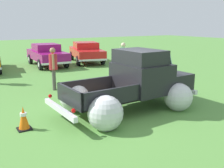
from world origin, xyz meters
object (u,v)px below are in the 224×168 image
at_px(lane_cone_0, 83,89).
at_px(spectator_2, 123,57).
at_px(vintage_pickup_truck, 135,86).
at_px(lane_cone_1, 24,118).
at_px(spectator_0, 53,66).
at_px(show_car_1, 47,54).
at_px(show_car_2, 86,51).

bearing_deg(lane_cone_0, spectator_2, 34.86).
height_order(vintage_pickup_truck, lane_cone_1, vintage_pickup_truck).
distance_m(spectator_2, lane_cone_0, 4.24).
relative_size(vintage_pickup_truck, spectator_0, 2.65).
bearing_deg(show_car_1, spectator_0, -12.79).
xyz_separation_m(show_car_1, spectator_0, (-1.74, -6.40, 0.24)).
distance_m(show_car_1, lane_cone_1, 10.76).
xyz_separation_m(spectator_2, lane_cone_1, (-6.10, -4.40, -0.71)).
bearing_deg(spectator_2, show_car_2, -97.48).
distance_m(vintage_pickup_truck, show_car_2, 10.74).
xyz_separation_m(vintage_pickup_truck, spectator_2, (2.56, 4.51, 0.27)).
xyz_separation_m(vintage_pickup_truck, lane_cone_0, (-0.87, 2.12, -0.45)).
xyz_separation_m(vintage_pickup_truck, spectator_0, (-1.45, 3.75, 0.26)).
relative_size(vintage_pickup_truck, show_car_2, 0.98).
distance_m(show_car_2, lane_cone_1, 12.20).
bearing_deg(vintage_pickup_truck, spectator_0, 108.56).
distance_m(vintage_pickup_truck, spectator_0, 4.03).
xyz_separation_m(vintage_pickup_truck, lane_cone_1, (-3.54, 0.11, -0.45)).
bearing_deg(lane_cone_1, show_car_1, 69.11).
relative_size(show_car_2, lane_cone_1, 7.64).
distance_m(vintage_pickup_truck, spectator_2, 5.19).
relative_size(spectator_2, lane_cone_1, 2.83).
xyz_separation_m(show_car_1, lane_cone_1, (-3.83, -10.04, -0.47)).
xyz_separation_m(spectator_0, lane_cone_0, (0.58, -1.63, -0.71)).
distance_m(spectator_2, lane_cone_1, 7.55).
distance_m(show_car_2, spectator_0, 8.00).
bearing_deg(spectator_2, show_car_1, -69.05).
bearing_deg(show_car_2, show_car_1, -73.46).
height_order(spectator_0, spectator_2, spectator_2).
relative_size(spectator_2, lane_cone_0, 2.83).
bearing_deg(show_car_1, lane_cone_0, -5.82).
relative_size(vintage_pickup_truck, lane_cone_1, 7.46).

